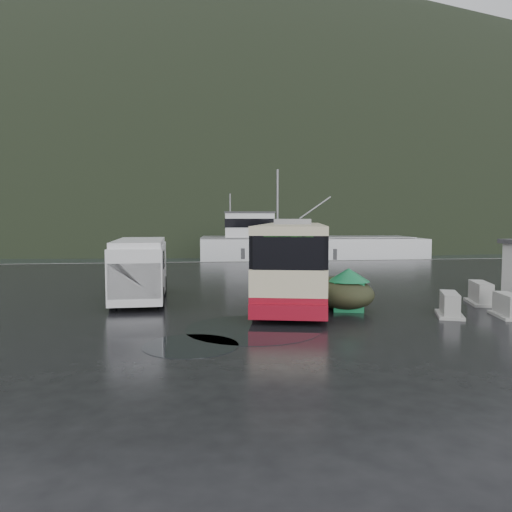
{
  "coord_description": "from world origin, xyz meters",
  "views": [
    {
      "loc": [
        -3.4,
        -19.08,
        3.46
      ],
      "look_at": [
        -0.35,
        3.64,
        1.7
      ],
      "focal_mm": 35.0,
      "sensor_mm": 36.0,
      "label": 1
    }
  ],
  "objects": [
    {
      "name": "ground",
      "position": [
        0.0,
        0.0,
        0.0
      ],
      "size": [
        160.0,
        160.0,
        0.0
      ],
      "primitive_type": "plane",
      "color": "black",
      "rests_on": "ground"
    },
    {
      "name": "harbor_water",
      "position": [
        0.0,
        110.0,
        0.0
      ],
      "size": [
        300.0,
        180.0,
        0.02
      ],
      "primitive_type": "cube",
      "color": "black",
      "rests_on": "ground"
    },
    {
      "name": "quay_edge",
      "position": [
        0.0,
        20.0,
        0.0
      ],
      "size": [
        160.0,
        0.6,
        1.5
      ],
      "primitive_type": "cube",
      "color": "#999993",
      "rests_on": "ground"
    },
    {
      "name": "headland",
      "position": [
        10.0,
        250.0,
        0.0
      ],
      "size": [
        780.0,
        540.0,
        570.0
      ],
      "primitive_type": "ellipsoid",
      "color": "black",
      "rests_on": "ground"
    },
    {
      "name": "coach_bus",
      "position": [
        1.07,
        2.22,
        0.0
      ],
      "size": [
        5.72,
        12.52,
        3.43
      ],
      "primitive_type": null,
      "rotation": [
        0.0,
        0.0,
        -0.23
      ],
      "color": "beige",
      "rests_on": "ground"
    },
    {
      "name": "white_van",
      "position": [
        -5.46,
        2.3,
        0.0
      ],
      "size": [
        2.25,
        6.19,
        2.57
      ],
      "primitive_type": null,
      "rotation": [
        0.0,
        0.0,
        0.02
      ],
      "color": "silver",
      "rests_on": "ground"
    },
    {
      "name": "waste_bin_left",
      "position": [
        0.99,
        -0.07,
        0.0
      ],
      "size": [
        0.94,
        0.94,
        1.31
      ],
      "primitive_type": null,
      "rotation": [
        0.0,
        0.0,
        0.0
      ],
      "color": "#147240",
      "rests_on": "ground"
    },
    {
      "name": "waste_bin_right",
      "position": [
        2.49,
        -1.2,
        0.0
      ],
      "size": [
        1.39,
        1.39,
        1.58
      ],
      "primitive_type": null,
      "rotation": [
        0.0,
        0.0,
        -0.27
      ],
      "color": "#147240",
      "rests_on": "ground"
    },
    {
      "name": "dome_tent",
      "position": [
        2.29,
        -0.86,
        0.0
      ],
      "size": [
        2.94,
        3.57,
        1.22
      ],
      "primitive_type": null,
      "rotation": [
        0.0,
        0.0,
        0.25
      ],
      "color": "#2E311D",
      "rests_on": "ground"
    },
    {
      "name": "jersey_barrier_a",
      "position": [
        5.67,
        -2.79,
        0.0
      ],
      "size": [
        1.4,
        1.86,
        0.83
      ],
      "primitive_type": null,
      "rotation": [
        0.0,
        0.0,
        -0.38
      ],
      "color": "#999993",
      "rests_on": "ground"
    },
    {
      "name": "jersey_barrier_b",
      "position": [
        8.19,
        -0.62,
        0.0
      ],
      "size": [
        1.36,
        1.96,
        0.89
      ],
      "primitive_type": null,
      "rotation": [
        0.0,
        0.0,
        -0.29
      ],
      "color": "#999993",
      "rests_on": "ground"
    },
    {
      "name": "jersey_barrier_c",
      "position": [
        7.62,
        -3.2,
        0.0
      ],
      "size": [
        1.13,
        1.76,
        0.81
      ],
      "primitive_type": null,
      "rotation": [
        0.0,
        0.0,
        -0.21
      ],
      "color": "#999993",
      "rests_on": "ground"
    },
    {
      "name": "fishing_trawler",
      "position": [
        7.41,
        26.56,
        0.0
      ],
      "size": [
        23.24,
        6.95,
        9.16
      ],
      "primitive_type": null,
      "rotation": [
        0.0,
        0.0,
        -0.08
      ],
      "color": "silver",
      "rests_on": "ground"
    },
    {
      "name": "puddles",
      "position": [
        -0.87,
        -2.98,
        0.01
      ],
      "size": [
        9.6,
        10.96,
        0.01
      ],
      "color": "black",
      "rests_on": "ground"
    }
  ]
}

